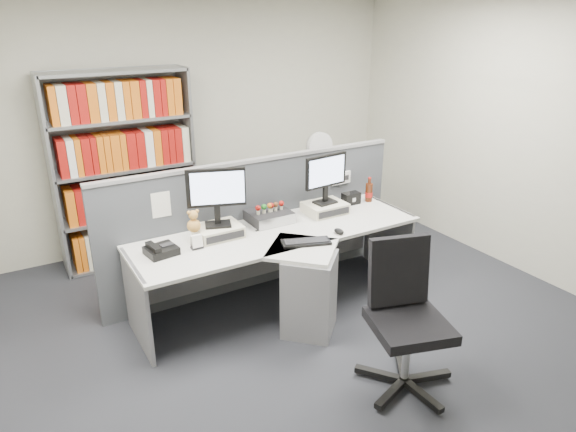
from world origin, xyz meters
TOP-DOWN VIEW (x-y plane):
  - ground at (0.00, 0.00)m, footprint 5.50×5.50m
  - room_shell at (0.00, 0.00)m, footprint 5.04×5.54m
  - partition at (0.00, 1.25)m, footprint 3.00×0.08m
  - desk at (0.00, 0.60)m, footprint 2.60×1.20m
  - monitor_riser_left at (-0.50, 0.98)m, footprint 0.38×0.31m
  - monitor_riser_right at (0.60, 0.98)m, footprint 0.38×0.31m
  - monitor_left at (-0.50, 0.98)m, footprint 0.48×0.22m
  - monitor_right at (0.60, 0.98)m, footprint 0.46×0.17m
  - desktop_pc at (0.04, 1.06)m, footprint 0.37×0.33m
  - figurines at (0.04, 1.04)m, footprint 0.29×0.05m
  - keyboard at (0.07, 0.47)m, footprint 0.43×0.28m
  - mouse at (0.43, 0.51)m, footprint 0.07×0.11m
  - desk_phone at (-1.03, 0.88)m, footprint 0.26×0.24m
  - desk_calendar at (-0.75, 0.84)m, footprint 0.10×0.07m
  - plush_toy at (-0.72, 0.95)m, footprint 0.11×0.11m
  - speaker at (0.96, 1.05)m, footprint 0.18×0.10m
  - cola_bottle at (1.17, 1.03)m, footprint 0.08×0.08m
  - shelving_unit at (-0.90, 2.44)m, footprint 1.41×0.40m
  - filing_cabinet at (1.20, 1.99)m, footprint 0.45×0.61m
  - desk_fan at (1.20, 1.99)m, footprint 0.32×0.19m
  - office_chair at (0.23, -0.56)m, footprint 0.70×0.70m

SIDE VIEW (x-z plane):
  - ground at x=0.00m, z-range 0.00..0.00m
  - filing_cabinet at x=1.20m, z-range 0.00..0.70m
  - desk at x=0.00m, z-range 0.10..0.82m
  - office_chair at x=0.23m, z-range 0.04..1.09m
  - partition at x=0.00m, z-range 0.01..1.29m
  - keyboard at x=0.07m, z-range 0.72..0.75m
  - mouse at x=0.43m, z-range 0.72..0.76m
  - desk_phone at x=-1.03m, z-range 0.71..0.81m
  - desktop_pc at x=0.04m, z-range 0.72..0.82m
  - monitor_riser_left at x=-0.50m, z-range 0.72..0.82m
  - monitor_riser_right at x=0.60m, z-range 0.72..0.82m
  - desk_calendar at x=-0.75m, z-range 0.71..0.83m
  - speaker at x=0.96m, z-range 0.72..0.84m
  - cola_bottle at x=1.17m, z-range 0.69..0.94m
  - figurines at x=0.04m, z-range 0.83..0.91m
  - plush_toy at x=-0.72m, z-range 0.81..1.00m
  - shelving_unit at x=-0.90m, z-range -0.02..1.98m
  - desk_fan at x=1.20m, z-range 0.77..1.31m
  - monitor_right at x=0.60m, z-range 0.87..1.33m
  - monitor_left at x=-0.50m, z-range 0.87..1.37m
  - room_shell at x=0.00m, z-range 0.43..3.15m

